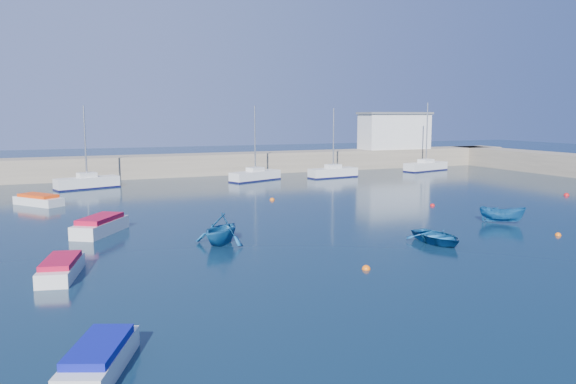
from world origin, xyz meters
name	(u,v)px	position (x,y,z in m)	size (l,w,h in m)	color
ground	(395,264)	(0.00, 0.00, 0.00)	(220.00, 220.00, 0.00)	#0C2336
back_wall	(190,165)	(0.00, 46.00, 1.30)	(96.00, 4.50, 2.60)	gray
right_arm	(542,162)	(44.00, 32.00, 1.30)	(4.50, 32.00, 2.60)	gray
harbor_office	(394,132)	(30.00, 46.00, 5.10)	(10.00, 4.00, 5.00)	silver
sailboat_5	(87,182)	(-12.71, 37.25, 0.65)	(6.56, 3.64, 8.44)	silver
sailboat_6	(255,175)	(5.53, 37.14, 0.61)	(6.66, 4.24, 8.54)	silver
sailboat_7	(333,172)	(15.33, 36.71, 0.63)	(6.43, 2.64, 8.31)	silver
sailboat_8	(426,166)	(30.67, 39.21, 0.63)	(7.23, 3.74, 9.13)	silver
motorboat_0	(61,268)	(-15.63, 4.11, 0.43)	(2.28, 4.26, 0.91)	silver
motorboat_1	(100,225)	(-13.19, 13.49, 0.53)	(3.89, 4.76, 1.13)	silver
motorboat_2	(38,200)	(-17.09, 27.44, 0.44)	(4.07, 4.58, 0.94)	silver
motorboat_3	(99,358)	(-14.72, -6.84, 0.43)	(2.72, 4.10, 0.91)	silver
dinghy_center	(437,237)	(4.94, 3.05, 0.38)	(2.64, 3.70, 0.77)	#14538E
dinghy_left	(221,229)	(-6.89, 7.72, 0.91)	(3.00, 3.47, 1.83)	#14538E
dinghy_right	(502,215)	(13.06, 6.43, 0.59)	(1.15, 3.06, 1.18)	#14538E
buoy_0	(366,269)	(-1.81, -0.26, 0.00)	(0.43, 0.43, 0.43)	orange
buoy_1	(432,206)	(13.18, 14.44, 0.00)	(0.39, 0.39, 0.39)	red
buoy_3	(272,200)	(1.99, 22.51, 0.00)	(0.44, 0.44, 0.44)	orange
buoy_4	(566,196)	(28.56, 14.59, 0.00)	(0.50, 0.50, 0.50)	red
buoy_5	(558,236)	(13.30, 1.87, 0.00)	(0.39, 0.39, 0.39)	orange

